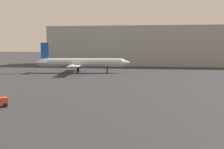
# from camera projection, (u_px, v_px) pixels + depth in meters

# --- Properties ---
(airplane_distant) EXTENTS (28.94, 23.29, 8.88)m
(airplane_distant) POSITION_uv_depth(u_px,v_px,m) (81.00, 63.00, 85.46)
(airplane_distant) COLOR #B2BCCC
(airplane_distant) RESTS_ON ground_plane
(terminal_building) EXTENTS (82.15, 18.03, 15.47)m
(terminal_building) POSITION_uv_depth(u_px,v_px,m) (152.00, 46.00, 117.49)
(terminal_building) COLOR #999EA3
(terminal_building) RESTS_ON ground_plane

